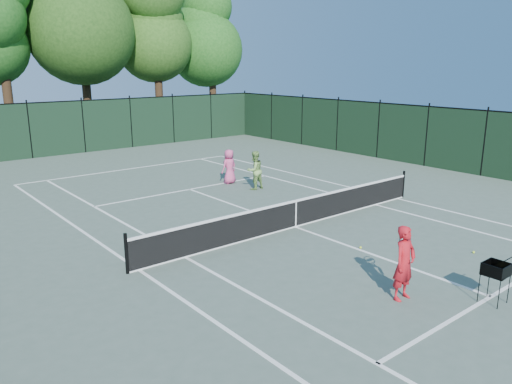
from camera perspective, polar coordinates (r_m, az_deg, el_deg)
ground at (r=16.15m, az=4.52°, el=-4.01°), size 90.00×90.00×0.00m
sideline_doubles_left at (r=13.20m, az=-13.20°, el=-8.68°), size 0.10×23.77×0.01m
sideline_doubles_right at (r=20.19m, az=15.86°, el=-0.73°), size 0.10×23.77×0.01m
sideline_singles_left at (r=13.79m, az=-8.06°, el=-7.40°), size 0.10×23.77×0.01m
sideline_singles_right at (r=19.12m, az=13.49°, el=-1.42°), size 0.10×23.77×0.01m
baseline_far at (r=25.77m, az=-14.04°, el=2.62°), size 10.97×0.10×0.01m
service_line_near at (r=12.68m, az=25.27°, el=-10.75°), size 8.23×0.10×0.01m
service_line_far at (r=21.05m, az=-7.58°, el=0.31°), size 8.23×0.10×0.01m
center_service_line at (r=16.15m, az=4.52°, el=-4.00°), size 0.10×12.80×0.01m
tennis_net at (r=16.01m, az=4.55°, el=-2.39°), size 11.69×0.09×1.06m
fence_far at (r=31.13m, az=-19.11°, el=7.03°), size 24.00×0.05×3.00m
fence_right at (r=25.44m, az=24.64°, el=5.01°), size 0.05×36.00×3.00m
tree_3 at (r=35.86m, az=-19.56°, el=19.94°), size 7.00×7.00×14.45m
tree_4 at (r=37.21m, az=-11.41°, el=18.89°), size 6.20×6.20×12.97m
tree_5 at (r=40.21m, az=-5.12°, el=18.14°), size 5.80×5.80×12.23m
coach at (r=11.56m, az=16.60°, el=-7.78°), size 0.91×0.62×1.70m
player_pink at (r=21.79m, az=-3.07°, el=2.93°), size 0.78×0.54×1.50m
player_green at (r=20.73m, az=-0.16°, el=2.50°), size 0.79×0.63×1.61m
ball_hopper at (r=12.12m, az=25.75°, el=-7.98°), size 0.51×0.51×0.93m
loose_ball_near_cart at (r=15.18m, az=23.62°, el=-6.32°), size 0.07×0.07×0.07m
loose_ball_midcourt at (r=14.58m, az=11.86°, el=-6.22°), size 0.07×0.07×0.07m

